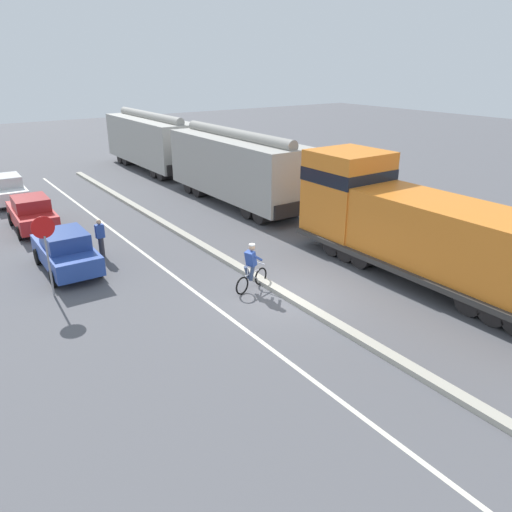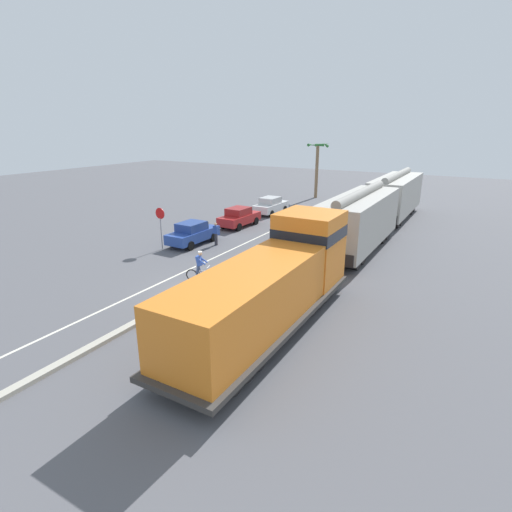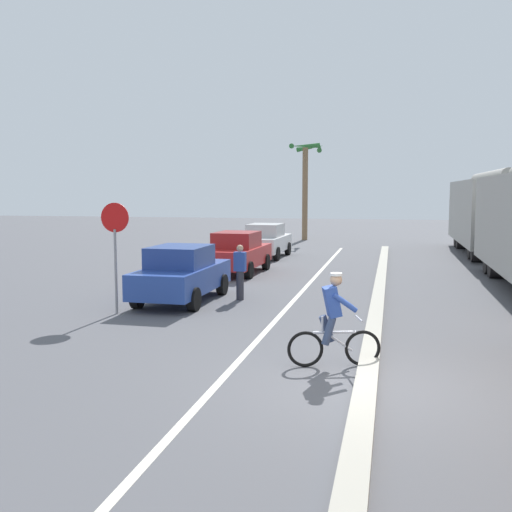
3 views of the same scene
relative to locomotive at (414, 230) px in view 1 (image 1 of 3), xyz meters
The scene contains 12 objects.
ground_plane 5.54m from the locomotive, 165.60° to the left, with size 120.00×120.00×0.00m, color #56565B.
median_curb 9.06m from the locomotive, 124.82° to the left, with size 0.36×36.00×0.16m, color #B2AD9E.
lane_stripe 10.61m from the locomotive, 135.68° to the left, with size 0.14×36.00×0.01m, color silver.
locomotive is the anchor object (origin of this frame).
hopper_car_lead 12.16m from the locomotive, 90.00° to the left, with size 2.90×10.60×4.18m.
hopper_car_middle 23.76m from the locomotive, 90.00° to the left, with size 2.90×10.60×4.18m.
parked_car_blue 13.22m from the locomotive, 143.55° to the left, with size 1.88×4.22×1.62m.
parked_car_red 17.50m from the locomotive, 127.09° to the left, with size 1.94×4.25×1.62m.
parked_car_white 22.47m from the locomotive, 118.30° to the left, with size 1.92×4.24×1.62m.
cyclist 6.25m from the locomotive, 157.98° to the left, with size 1.66×0.63×1.71m.
stop_sign 13.03m from the locomotive, 153.55° to the left, with size 0.76×0.08×2.88m.
pedestrian_by_cars 12.42m from the locomotive, 136.89° to the left, with size 0.34×0.22×1.62m.
Camera 1 is at (-9.70, -12.35, 7.65)m, focal length 35.00 mm.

